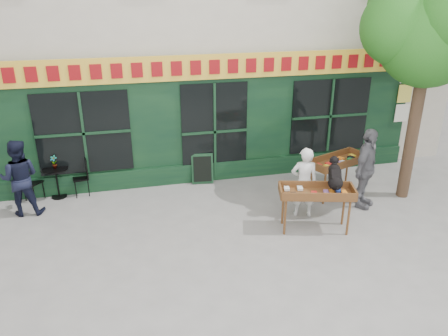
{
  "coord_description": "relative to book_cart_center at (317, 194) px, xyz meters",
  "views": [
    {
      "loc": [
        -2.28,
        -8.12,
        4.79
      ],
      "look_at": [
        -0.19,
        0.5,
        1.09
      ],
      "focal_mm": 35.0,
      "sensor_mm": 36.0,
      "label": 1
    }
  ],
  "objects": [
    {
      "name": "street_tree",
      "position": [
        2.85,
        1.05,
        3.29
      ],
      "size": [
        3.05,
        2.9,
        5.6
      ],
      "color": "#382619",
      "rests_on": "ground"
    },
    {
      "name": "bistro_chair_left",
      "position": [
        -6.06,
        2.95,
        -0.26
      ],
      "size": [
        0.51,
        0.51,
        0.95
      ],
      "rotation": [
        0.0,
        0.0,
        0.92
      ],
      "color": "black",
      "rests_on": "ground"
    },
    {
      "name": "bistro_chair_right",
      "position": [
        -4.8,
        2.91,
        -0.26
      ],
      "size": [
        0.41,
        0.41,
        0.95
      ],
      "rotation": [
        0.0,
        0.0,
        -1.44
      ],
      "color": "black",
      "rests_on": "ground"
    },
    {
      "name": "man_left",
      "position": [
        -6.09,
        2.21,
        0.06
      ],
      "size": [
        0.88,
        0.7,
        1.76
      ],
      "primitive_type": "imported",
      "rotation": [
        0.0,
        0.0,
        3.1
      ],
      "color": "black",
      "rests_on": "ground"
    },
    {
      "name": "chalkboard",
      "position": [
        -1.85,
        2.88,
        -0.42
      ],
      "size": [
        0.58,
        0.26,
        0.79
      ],
      "rotation": [
        0.0,
        0.0,
        -0.12
      ],
      "color": "black",
      "rests_on": "ground"
    },
    {
      "name": "book_cart_right",
      "position": [
        1.24,
        1.48,
        0.0
      ],
      "size": [
        1.62,
        1.12,
        0.99
      ],
      "rotation": [
        0.0,
        0.0,
        0.37
      ],
      "color": "brown",
      "rests_on": "ground"
    },
    {
      "name": "potted_plant",
      "position": [
        -5.44,
        2.89,
        0.11
      ],
      "size": [
        0.2,
        0.17,
        0.33
      ],
      "primitive_type": "imported",
      "rotation": [
        0.0,
        0.0,
        -0.39
      ],
      "color": "gray",
      "rests_on": "bistro_table"
    },
    {
      "name": "book_cart_center",
      "position": [
        0.0,
        0.0,
        0.0
      ],
      "size": [
        1.61,
        0.98,
        0.99
      ],
      "rotation": [
        0.0,
        0.0,
        -0.26
      ],
      "color": "brown",
      "rests_on": "ground"
    },
    {
      "name": "bistro_table",
      "position": [
        -5.44,
        2.89,
        -0.28
      ],
      "size": [
        0.6,
        0.6,
        0.76
      ],
      "color": "black",
      "rests_on": "ground"
    },
    {
      "name": "man_right",
      "position": [
        1.54,
        0.73,
        0.13
      ],
      "size": [
        1.14,
        1.08,
        1.89
      ],
      "primitive_type": "imported",
      "rotation": [
        0.0,
        0.0,
        0.72
      ],
      "color": "slate",
      "rests_on": "ground"
    },
    {
      "name": "woman",
      "position": [
        0.0,
        0.65,
        -0.02
      ],
      "size": [
        0.67,
        0.52,
        1.61
      ],
      "primitive_type": "imported",
      "rotation": [
        0.0,
        0.0,
        2.88
      ],
      "color": "silver",
      "rests_on": "ground"
    },
    {
      "name": "ground",
      "position": [
        -1.49,
        0.69,
        -0.82
      ],
      "size": [
        80.0,
        80.0,
        0.0
      ],
      "primitive_type": "plane",
      "color": "slate",
      "rests_on": "ground"
    },
    {
      "name": "dog",
      "position": [
        0.35,
        -0.05,
        0.47
      ],
      "size": [
        0.48,
        0.67,
        0.6
      ],
      "primitive_type": null,
      "rotation": [
        0.0,
        0.0,
        -0.26
      ],
      "color": "black",
      "rests_on": "book_cart_center"
    }
  ]
}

